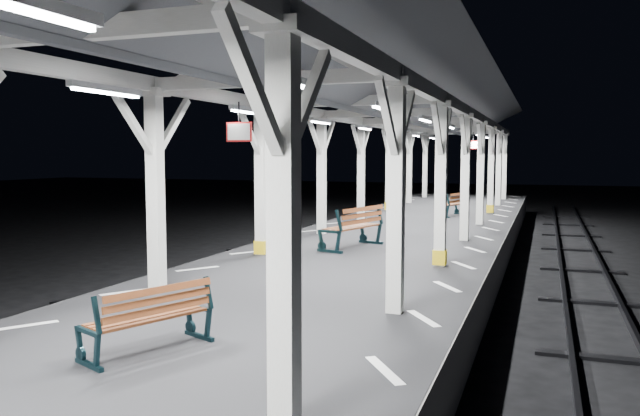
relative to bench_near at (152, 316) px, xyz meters
The scene contains 10 objects.
ground 4.96m from the bench_near, 87.84° to the left, with size 120.00×120.00×0.00m, color black.
platform 4.84m from the bench_near, 87.84° to the left, with size 6.00×50.00×1.00m, color black.
hazard_stripes_left 5.28m from the bench_near, 115.55° to the left, with size 1.00×48.00×0.01m, color silver.
hazard_stripes_right 5.45m from the bench_near, 61.04° to the left, with size 1.00×48.00×0.01m, color silver.
track_left 6.90m from the bench_near, 135.42° to the left, with size 2.20×60.00×0.16m.
track_right 7.16m from the bench_near, 42.53° to the left, with size 2.20×60.00×0.16m.
canopy 5.68m from the bench_near, 87.83° to the left, with size 5.40×49.00×4.65m.
bench_near is the anchor object (origin of this frame).
bench_mid 8.44m from the bench_near, 90.84° to the left, with size 1.18×2.00×1.02m.
bench_far 17.20m from the bench_near, 86.50° to the left, with size 1.06×1.72×0.88m.
Camera 1 is at (3.99, -10.62, 3.27)m, focal length 35.00 mm.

